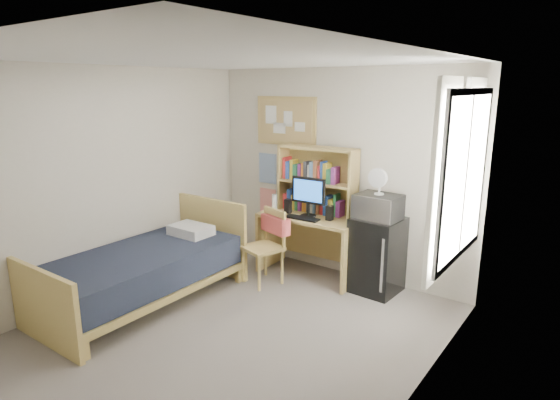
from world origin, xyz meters
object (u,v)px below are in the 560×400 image
Objects in this scene: bulletin_board at (286,121)px; speaker_right at (330,213)px; microwave at (378,207)px; desk at (310,245)px; desk_chair at (262,247)px; mini_fridge at (377,255)px; desk_fan at (380,183)px; bed at (143,277)px; monitor at (308,198)px; speaker_left at (288,206)px.

bulletin_board reaches higher than speaker_right.
microwave is at bearing -10.82° from bulletin_board.
desk_chair reaches higher than desk.
desk_fan is at bearing -90.00° from mini_fridge.
desk is 2.60× the size of microwave.
microwave is at bearing 42.20° from bed.
monitor is at bearing 73.11° from desk_chair.
microwave is at bearing 3.85° from monitor.
monitor is 1.76× the size of desk_fan.
speaker_left is at bearing 180.00° from speaker_right.
bulletin_board is 5.19× the size of speaker_left.
speaker_left is at bearing -172.16° from microwave.
desk_fan is (0.89, 0.09, 0.28)m from monitor.
mini_fridge is at bearing 90.00° from microwave.
desk_chair is at bearing -125.29° from monitor.
desk is 1.37× the size of desk_chair.
desk is 0.58m from speaker_left.
monitor is at bearing -90.00° from desk.
mini_fridge reaches higher than desk.
bulletin_board reaches higher than desk_chair.
speaker_right is at bearing -169.25° from desk_fan.
desk_chair is at bearing -151.02° from microwave.
speaker_left is 0.99× the size of speaker_right.
desk_chair is 5.10× the size of speaker_left.
monitor is (0.61, -0.38, -0.89)m from bulletin_board.
bulletin_board is 1.14m from monitor.
bed is (-0.45, -2.10, -1.62)m from bulletin_board.
mini_fridge reaches higher than bed.
speaker_right is (-0.59, -0.10, 0.44)m from mini_fridge.
bed is at bearing -102.21° from bulletin_board.
speaker_right is at bearing -0.00° from monitor.
desk_chair is 1.91× the size of monitor.
bed is at bearing -124.05° from monitor.
desk_fan is at bearing -10.82° from bulletin_board.
bulletin_board reaches higher than microwave.
desk_fan is (1.22, 0.60, 0.85)m from desk_chair.
monitor is 0.34m from speaker_right.
desk_fan is at bearing 0.00° from microwave.
bed is at bearing -134.12° from mini_fridge.
desk is 2.62× the size of monitor.
microwave is (0.59, 0.08, 0.15)m from speaker_right.
monitor reaches higher than microwave.
desk_fan is at bearing 2.88° from speaker_left.
desk_chair is 1.37m from mini_fridge.
desk_fan reaches higher than bed.
speaker_right is (0.60, 0.02, 0.00)m from speaker_left.
desk is 0.64m from monitor.
monitor reaches higher than desk.
desk is 1.42× the size of mini_fridge.
speaker_right is at bearing 55.63° from desk_chair.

